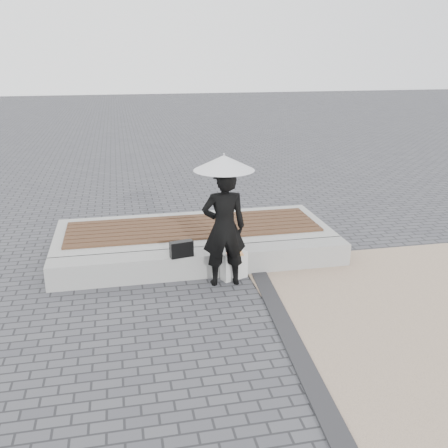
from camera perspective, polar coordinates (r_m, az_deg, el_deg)
The scene contains 10 objects.
ground at distance 7.15m, azimuth -0.02°, elevation -10.70°, with size 80.00×80.00×0.00m, color #48484D.
edging_band at distance 6.90m, azimuth 7.09°, elevation -11.86°, with size 0.25×5.20×0.04m, color #2A2A2C.
seating_ledge at distance 8.47m, azimuth -2.23°, elevation -4.29°, with size 5.00×0.45×0.40m, color gray.
timber_platform at distance 9.58m, azimuth -3.43°, elevation -1.54°, with size 5.00×2.00×0.40m, color #A8A8A3.
timber_decking at distance 9.50m, azimuth -3.46°, elevation -0.30°, with size 4.60×1.40×0.04m, color brown, non-canonical shape.
woman at distance 7.84m, azimuth -0.00°, elevation -0.43°, with size 0.68×0.45×1.88m, color black.
parasol at distance 7.57m, azimuth -0.00°, elevation 6.86°, with size 0.91×0.91×1.17m.
handbag at distance 8.15m, azimuth -4.77°, elevation -2.81°, with size 0.37×0.13×0.26m, color black.
canvas_tote at distance 8.29m, azimuth 1.13°, elevation -4.66°, with size 0.42×0.18×0.45m, color silver.
magazine at distance 8.15m, azimuth 1.22°, elevation -3.33°, with size 0.26×0.19×0.01m, color #DC394A.
Camera 1 is at (-1.27, -6.10, 3.51)m, focal length 40.92 mm.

